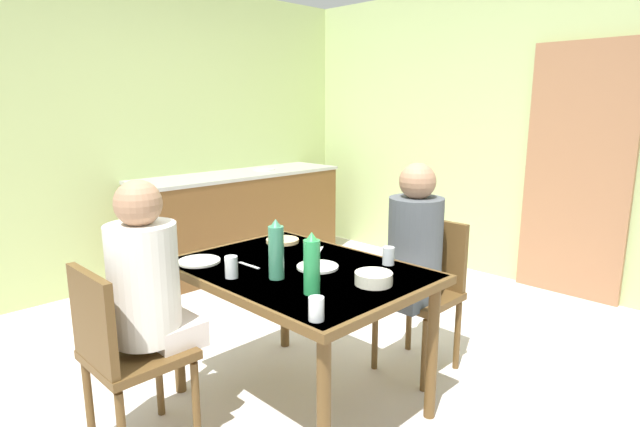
{
  "coord_description": "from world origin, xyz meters",
  "views": [
    {
      "loc": [
        1.98,
        -1.74,
        1.53
      ],
      "look_at": [
        0.22,
        0.03,
        0.99
      ],
      "focal_mm": 28.61,
      "sensor_mm": 36.0,
      "label": 1
    }
  ],
  "objects_px": {
    "chair_far_diner": "(425,285)",
    "person_far_diner": "(414,242)",
    "water_bottle_green_far": "(276,251)",
    "chair_near_diner": "(122,350)",
    "serving_bowl_center": "(374,278)",
    "water_bottle_green_near": "(312,265)",
    "dining_table": "(299,283)",
    "kitchen_counter": "(241,219)",
    "person_near_diner": "(147,279)"
  },
  "relations": [
    {
      "from": "kitchen_counter",
      "to": "water_bottle_green_far",
      "type": "distance_m",
      "value": 2.6
    },
    {
      "from": "chair_near_diner",
      "to": "water_bottle_green_near",
      "type": "height_order",
      "value": "water_bottle_green_near"
    },
    {
      "from": "person_near_diner",
      "to": "water_bottle_green_near",
      "type": "bearing_deg",
      "value": 40.2
    },
    {
      "from": "water_bottle_green_far",
      "to": "serving_bowl_center",
      "type": "height_order",
      "value": "water_bottle_green_far"
    },
    {
      "from": "person_near_diner",
      "to": "kitchen_counter",
      "type": "bearing_deg",
      "value": 134.93
    },
    {
      "from": "chair_far_diner",
      "to": "water_bottle_green_near",
      "type": "xyz_separation_m",
      "value": [
        0.08,
        -1.0,
        0.37
      ]
    },
    {
      "from": "person_far_diner",
      "to": "water_bottle_green_near",
      "type": "relative_size",
      "value": 2.86
    },
    {
      "from": "water_bottle_green_far",
      "to": "water_bottle_green_near",
      "type": "bearing_deg",
      "value": -4.54
    },
    {
      "from": "water_bottle_green_near",
      "to": "dining_table",
      "type": "bearing_deg",
      "value": 146.39
    },
    {
      "from": "chair_near_diner",
      "to": "person_far_diner",
      "type": "distance_m",
      "value": 1.56
    },
    {
      "from": "kitchen_counter",
      "to": "person_far_diner",
      "type": "distance_m",
      "value": 2.42
    },
    {
      "from": "dining_table",
      "to": "person_far_diner",
      "type": "relative_size",
      "value": 1.59
    },
    {
      "from": "chair_far_diner",
      "to": "person_far_diner",
      "type": "relative_size",
      "value": 1.13
    },
    {
      "from": "chair_near_diner",
      "to": "water_bottle_green_far",
      "type": "bearing_deg",
      "value": 64.51
    },
    {
      "from": "person_far_diner",
      "to": "serving_bowl_center",
      "type": "bearing_deg",
      "value": 108.11
    },
    {
      "from": "kitchen_counter",
      "to": "dining_table",
      "type": "distance_m",
      "value": 2.45
    },
    {
      "from": "water_bottle_green_near",
      "to": "water_bottle_green_far",
      "type": "relative_size",
      "value": 0.96
    },
    {
      "from": "dining_table",
      "to": "water_bottle_green_near",
      "type": "height_order",
      "value": "water_bottle_green_near"
    },
    {
      "from": "kitchen_counter",
      "to": "water_bottle_green_far",
      "type": "relative_size",
      "value": 7.28
    },
    {
      "from": "chair_near_diner",
      "to": "water_bottle_green_near",
      "type": "xyz_separation_m",
      "value": [
        0.55,
        0.6,
        0.37
      ]
    },
    {
      "from": "dining_table",
      "to": "chair_far_diner",
      "type": "xyz_separation_m",
      "value": [
        0.22,
        0.8,
        -0.16
      ]
    },
    {
      "from": "person_near_diner",
      "to": "serving_bowl_center",
      "type": "xyz_separation_m",
      "value": [
        0.66,
        0.74,
        -0.02
      ]
    },
    {
      "from": "chair_near_diner",
      "to": "serving_bowl_center",
      "type": "height_order",
      "value": "chair_near_diner"
    },
    {
      "from": "water_bottle_green_far",
      "to": "person_far_diner",
      "type": "bearing_deg",
      "value": 78.12
    },
    {
      "from": "chair_near_diner",
      "to": "dining_table",
      "type": "bearing_deg",
      "value": 72.33
    },
    {
      "from": "person_near_diner",
      "to": "person_far_diner",
      "type": "bearing_deg",
      "value": 70.34
    },
    {
      "from": "person_near_diner",
      "to": "person_far_diner",
      "type": "xyz_separation_m",
      "value": [
        0.47,
        1.32,
        0.0
      ]
    },
    {
      "from": "chair_far_diner",
      "to": "person_far_diner",
      "type": "bearing_deg",
      "value": 90.0
    },
    {
      "from": "water_bottle_green_far",
      "to": "chair_near_diner",
      "type": "bearing_deg",
      "value": -115.49
    },
    {
      "from": "kitchen_counter",
      "to": "serving_bowl_center",
      "type": "bearing_deg",
      "value": -24.07
    },
    {
      "from": "person_far_diner",
      "to": "water_bottle_green_far",
      "type": "distance_m",
      "value": 0.86
    },
    {
      "from": "serving_bowl_center",
      "to": "kitchen_counter",
      "type": "bearing_deg",
      "value": 155.93
    },
    {
      "from": "chair_near_diner",
      "to": "water_bottle_green_near",
      "type": "relative_size",
      "value": 3.23
    },
    {
      "from": "chair_far_diner",
      "to": "person_far_diner",
      "type": "xyz_separation_m",
      "value": [
        0.0,
        -0.14,
        0.28
      ]
    },
    {
      "from": "dining_table",
      "to": "serving_bowl_center",
      "type": "xyz_separation_m",
      "value": [
        0.41,
        0.08,
        0.11
      ]
    },
    {
      "from": "dining_table",
      "to": "water_bottle_green_far",
      "type": "relative_size",
      "value": 4.37
    },
    {
      "from": "person_far_diner",
      "to": "serving_bowl_center",
      "type": "relative_size",
      "value": 4.53
    },
    {
      "from": "dining_table",
      "to": "water_bottle_green_near",
      "type": "relative_size",
      "value": 4.56
    },
    {
      "from": "kitchen_counter",
      "to": "person_far_diner",
      "type": "relative_size",
      "value": 2.66
    },
    {
      "from": "chair_near_diner",
      "to": "person_far_diner",
      "type": "relative_size",
      "value": 1.13
    },
    {
      "from": "chair_near_diner",
      "to": "serving_bowl_center",
      "type": "bearing_deg",
      "value": 52.82
    },
    {
      "from": "dining_table",
      "to": "chair_far_diner",
      "type": "distance_m",
      "value": 0.84
    },
    {
      "from": "water_bottle_green_near",
      "to": "water_bottle_green_far",
      "type": "distance_m",
      "value": 0.25
    },
    {
      "from": "dining_table",
      "to": "serving_bowl_center",
      "type": "distance_m",
      "value": 0.43
    },
    {
      "from": "water_bottle_green_far",
      "to": "chair_far_diner",
      "type": "bearing_deg",
      "value": 79.74
    },
    {
      "from": "chair_near_diner",
      "to": "water_bottle_green_far",
      "type": "relative_size",
      "value": 3.1
    },
    {
      "from": "kitchen_counter",
      "to": "dining_table",
      "type": "xyz_separation_m",
      "value": [
        2.12,
        -1.21,
        0.21
      ]
    },
    {
      "from": "chair_far_diner",
      "to": "serving_bowl_center",
      "type": "height_order",
      "value": "chair_far_diner"
    },
    {
      "from": "chair_far_diner",
      "to": "person_near_diner",
      "type": "xyz_separation_m",
      "value": [
        -0.47,
        -1.46,
        0.28
      ]
    },
    {
      "from": "kitchen_counter",
      "to": "person_near_diner",
      "type": "distance_m",
      "value": 2.66
    }
  ]
}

